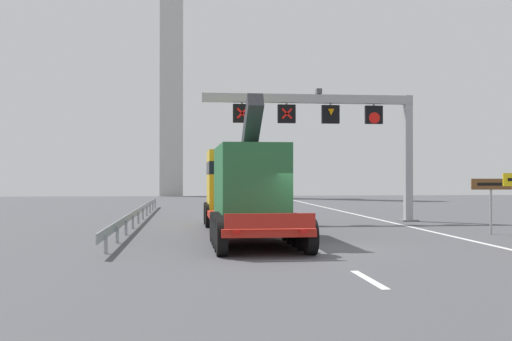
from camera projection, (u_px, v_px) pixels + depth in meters
ground at (318, 249)px, 20.22m from camera, size 112.00×112.00×0.00m
lane_markings at (244, 208)px, 47.20m from camera, size 0.20×68.90×0.01m
edge_line_right at (386, 221)px, 32.82m from camera, size 0.20×63.00×0.01m
overhead_lane_gantry at (336, 119)px, 32.55m from camera, size 11.45×0.90×7.01m
heavy_haul_truck_red at (243, 186)px, 25.94m from camera, size 3.12×14.08×5.30m
tourist_info_sign_brown at (491, 191)px, 25.39m from camera, size 1.74×0.15×2.30m
guardrail_left at (140, 211)px, 32.74m from camera, size 0.13×30.65×0.76m
bridge_pylon_distant at (172, 26)px, 75.89m from camera, size 9.00×2.00×41.17m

